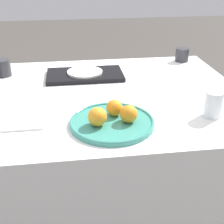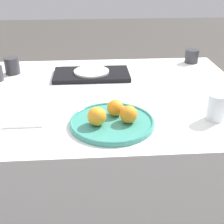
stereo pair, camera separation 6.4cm
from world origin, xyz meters
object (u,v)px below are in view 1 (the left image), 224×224
orange_2 (114,108)px  cup_1 (3,68)px  serving_tray (85,75)px  napkin (24,122)px  orange_1 (129,114)px  water_glass (213,104)px  fruit_platter (112,122)px  side_plate (85,72)px  orange_0 (97,117)px  cup_3 (182,55)px

orange_2 → cup_1: cup_1 is taller
serving_tray → napkin: bearing=-118.7°
orange_1 → water_glass: bearing=4.4°
orange_1 → cup_1: 0.78m
orange_2 → water_glass: 0.37m
fruit_platter → serving_tray: same height
fruit_platter → orange_1: (0.06, -0.01, 0.03)m
side_plate → serving_tray: bearing=90.0°
side_plate → napkin: size_ratio=1.26×
side_plate → napkin: bearing=-118.7°
orange_0 → cup_1: size_ratio=0.80×
serving_tray → napkin: 0.52m
fruit_platter → serving_tray: size_ratio=0.81×
orange_0 → water_glass: 0.43m
orange_1 → side_plate: size_ratio=0.36×
orange_1 → orange_2: size_ratio=1.04×
fruit_platter → napkin: (-0.31, 0.05, -0.01)m
orange_0 → orange_1: orange_0 is taller
orange_1 → orange_2: orange_1 is taller
water_glass → side_plate: bearing=132.2°
orange_1 → serving_tray: bearing=103.4°
napkin → orange_0: bearing=-15.8°
cup_1 → orange_2: bearing=-47.6°
water_glass → napkin: bearing=176.8°
napkin → fruit_platter: bearing=-9.4°
orange_2 → serving_tray: (-0.08, 0.46, -0.03)m
water_glass → orange_1: bearing=-175.6°
serving_tray → side_plate: (0.00, -0.00, 0.02)m
orange_1 → water_glass: (0.32, 0.03, 0.00)m
orange_2 → cup_1: bearing=132.4°
fruit_platter → cup_3: size_ratio=4.06×
fruit_platter → serving_tray: bearing=97.5°
serving_tray → cup_3: 0.59m
orange_2 → orange_1: bearing=-54.0°
serving_tray → cup_1: cup_1 is taller
orange_0 → cup_3: bearing=52.2°
orange_2 → napkin: 0.33m
orange_2 → cup_3: same height
orange_2 → side_plate: bearing=100.0°
cup_3 → napkin: (-0.81, -0.64, -0.03)m
orange_2 → side_plate: orange_2 is taller
side_plate → orange_2: bearing=-80.0°
serving_tray → side_plate: size_ratio=2.14×
fruit_platter → water_glass: (0.38, 0.01, 0.04)m
cup_3 → napkin: size_ratio=0.54×
orange_2 → napkin: orange_2 is taller
orange_2 → side_plate: (-0.08, 0.46, -0.02)m
orange_0 → cup_1: bearing=124.7°
fruit_platter → cup_3: 0.85m
water_glass → orange_2: bearing=174.8°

